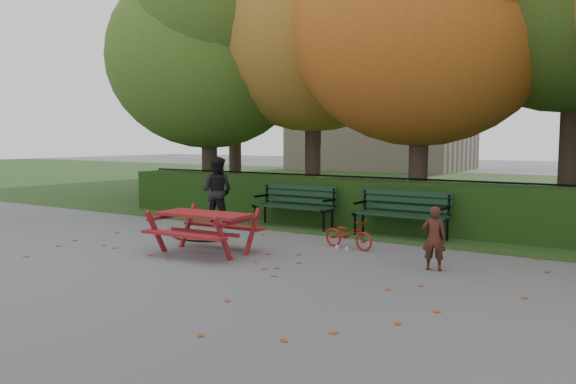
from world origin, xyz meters
The scene contains 17 objects.
ground centered at (0.00, 0.00, 0.00)m, with size 90.00×90.00×0.00m, color slate.
grass_strip centered at (0.00, 14.00, 0.01)m, with size 90.00×90.00×0.00m, color #243E18.
building_left centered at (-9.00, 26.00, 7.50)m, with size 10.00×7.00×15.00m, color #C1AE98.
hedge centered at (0.00, 4.50, 0.50)m, with size 13.00×0.90×1.00m, color black.
iron_fence centered at (0.00, 5.30, 0.54)m, with size 14.00×0.04×1.02m.
tree_a centered at (-5.19, 5.58, 4.52)m, with size 5.88×5.60×7.48m.
tree_b centered at (-2.44, 6.75, 5.40)m, with size 6.72×6.40×8.79m.
tree_c centered at (0.83, 5.96, 4.82)m, with size 6.30×6.00×8.00m.
tree_f centered at (-7.13, 9.24, 5.69)m, with size 6.93×6.60×9.19m.
bench_left centered at (-1.30, 3.70, 0.52)m, with size 1.80×0.57×0.88m.
bench_right centered at (1.10, 3.70, 0.52)m, with size 1.80×0.57×0.88m.
picnic_table centered at (-1.04, 0.49, 0.52)m, with size 1.62×1.33×0.76m.
leaf_pile centered at (-2.07, 1.53, 0.04)m, with size 1.16×0.80×0.08m, color maroon.
leaf_scatter centered at (0.00, 0.30, 0.01)m, with size 9.00×5.70×0.01m, color maroon, non-canonical shape.
child centered at (2.49, 1.38, 0.46)m, with size 0.34×0.22×0.92m, color #411D15.
adult centered at (-2.79, 2.90, 0.74)m, with size 0.72×0.56×1.49m, color black.
bicycle centered at (0.76, 2.13, 0.25)m, with size 0.33×0.96×0.50m, color maroon.
Camera 1 is at (5.03, -6.37, 1.87)m, focal length 35.00 mm.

